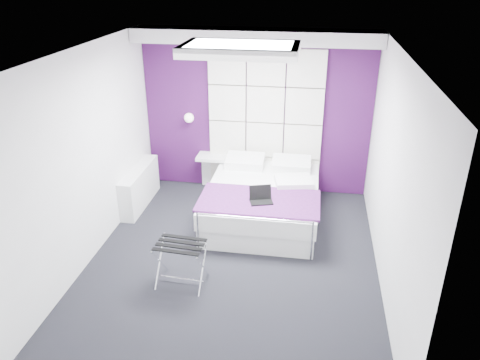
# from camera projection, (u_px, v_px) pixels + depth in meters

# --- Properties ---
(floor) EXTENTS (4.40, 4.40, 0.00)m
(floor) POSITION_uv_depth(u_px,v_px,m) (233.00, 261.00, 5.95)
(floor) COLOR black
(floor) RESTS_ON ground
(ceiling) EXTENTS (4.40, 4.40, 0.00)m
(ceiling) POSITION_uv_depth(u_px,v_px,m) (231.00, 53.00, 4.85)
(ceiling) COLOR white
(ceiling) RESTS_ON wall_back
(wall_back) EXTENTS (3.60, 0.00, 3.60)m
(wall_back) POSITION_uv_depth(u_px,v_px,m) (256.00, 113.00, 7.37)
(wall_back) COLOR silver
(wall_back) RESTS_ON floor
(wall_left) EXTENTS (0.00, 4.40, 4.40)m
(wall_left) POSITION_uv_depth(u_px,v_px,m) (86.00, 158.00, 5.66)
(wall_left) COLOR silver
(wall_left) RESTS_ON floor
(wall_right) EXTENTS (0.00, 4.40, 4.40)m
(wall_right) POSITION_uv_depth(u_px,v_px,m) (393.00, 178.00, 5.15)
(wall_right) COLOR silver
(wall_right) RESTS_ON floor
(accent_wall) EXTENTS (3.58, 0.02, 2.58)m
(accent_wall) POSITION_uv_depth(u_px,v_px,m) (256.00, 113.00, 7.36)
(accent_wall) COLOR #390E3F
(accent_wall) RESTS_ON wall_back
(soffit) EXTENTS (3.58, 0.50, 0.20)m
(soffit) POSITION_uv_depth(u_px,v_px,m) (255.00, 36.00, 6.64)
(soffit) COLOR white
(soffit) RESTS_ON wall_back
(headboard) EXTENTS (1.80, 0.08, 2.30)m
(headboard) POSITION_uv_depth(u_px,v_px,m) (265.00, 122.00, 7.35)
(headboard) COLOR silver
(headboard) RESTS_ON wall_back
(skylight) EXTENTS (1.36, 0.86, 0.12)m
(skylight) POSITION_uv_depth(u_px,v_px,m) (240.00, 48.00, 5.41)
(skylight) COLOR white
(skylight) RESTS_ON ceiling
(wall_lamp) EXTENTS (0.15, 0.15, 0.15)m
(wall_lamp) POSITION_uv_depth(u_px,v_px,m) (190.00, 117.00, 7.43)
(wall_lamp) COLOR white
(wall_lamp) RESTS_ON wall_back
(radiator) EXTENTS (0.22, 1.20, 0.60)m
(radiator) POSITION_uv_depth(u_px,v_px,m) (140.00, 187.00, 7.23)
(radiator) COLOR white
(radiator) RESTS_ON floor
(bed) EXTENTS (1.63, 1.96, 0.69)m
(bed) POSITION_uv_depth(u_px,v_px,m) (263.00, 201.00, 6.83)
(bed) COLOR white
(bed) RESTS_ON floor
(nightstand) EXTENTS (0.47, 0.37, 0.05)m
(nightstand) POSITION_uv_depth(u_px,v_px,m) (212.00, 157.00, 7.62)
(nightstand) COLOR white
(nightstand) RESTS_ON wall_back
(luggage_rack) EXTENTS (0.55, 0.40, 0.54)m
(luggage_rack) POSITION_uv_depth(u_px,v_px,m) (181.00, 264.00, 5.44)
(luggage_rack) COLOR silver
(luggage_rack) RESTS_ON floor
(laptop) EXTENTS (0.30, 0.21, 0.22)m
(laptop) POSITION_uv_depth(u_px,v_px,m) (262.00, 198.00, 6.24)
(laptop) COLOR black
(laptop) RESTS_ON bed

